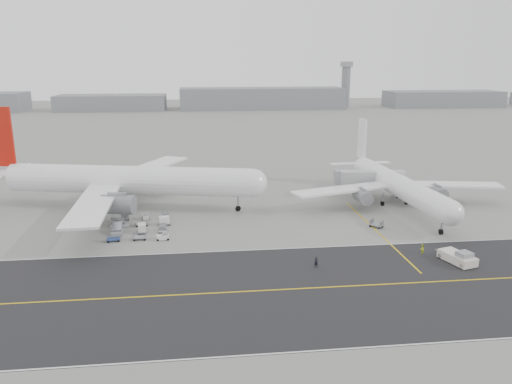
{
  "coord_description": "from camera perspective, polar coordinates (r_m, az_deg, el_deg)",
  "views": [
    {
      "loc": [
        -3.39,
        -82.44,
        31.64
      ],
      "look_at": [
        7.48,
        12.0,
        6.61
      ],
      "focal_mm": 35.0,
      "sensor_mm": 36.0,
      "label": 1
    }
  ],
  "objects": [
    {
      "name": "stray_dolly",
      "position": [
        101.03,
        13.58,
        -3.93
      ],
      "size": [
        2.75,
        2.84,
        1.51
      ],
      "primitive_type": null,
      "rotation": [
        0.0,
        0.0,
        0.71
      ],
      "color": "silver",
      "rests_on": "ground"
    },
    {
      "name": "airliner_a",
      "position": [
        113.3,
        -14.91,
        1.35
      ],
      "size": [
        63.06,
        61.71,
        22.05
      ],
      "rotation": [
        0.0,
        0.0,
        1.35
      ],
      "color": "white",
      "rests_on": "ground"
    },
    {
      "name": "gse_cluster",
      "position": [
        99.69,
        -12.88,
        -4.14
      ],
      "size": [
        18.44,
        21.64,
        1.83
      ],
      "primitive_type": null,
      "rotation": [
        0.0,
        0.0,
        0.12
      ],
      "color": "gray",
      "rests_on": "ground"
    },
    {
      "name": "taxiway",
      "position": [
        72.3,
        0.79,
        -11.2
      ],
      "size": [
        220.0,
        59.0,
        0.03
      ],
      "color": "#252527",
      "rests_on": "ground"
    },
    {
      "name": "ground",
      "position": [
        88.37,
        -3.96,
        -6.27
      ],
      "size": [
        700.0,
        700.0,
        0.0
      ],
      "primitive_type": "plane",
      "color": "gray",
      "rests_on": "ground"
    },
    {
      "name": "pushback_tug",
      "position": [
        87.44,
        22.1,
        -6.94
      ],
      "size": [
        4.53,
        8.11,
        2.29
      ],
      "rotation": [
        0.0,
        0.0,
        0.29
      ],
      "color": "silver",
      "rests_on": "ground"
    },
    {
      "name": "ground_crew_b",
      "position": [
        89.48,
        18.44,
        -6.19
      ],
      "size": [
        0.94,
        0.81,
        1.64
      ],
      "primitive_type": "imported",
      "rotation": [
        0.0,
        0.0,
        3.42
      ],
      "color": "#CFE11A",
      "rests_on": "ground"
    },
    {
      "name": "control_tower",
      "position": [
        362.83,
        10.22,
        12.1
      ],
      "size": [
        7.0,
        7.0,
        31.25
      ],
      "color": "gray",
      "rests_on": "ground"
    },
    {
      "name": "airliner_b",
      "position": [
        115.88,
        15.73,
        0.87
      ],
      "size": [
        48.98,
        49.64,
        17.11
      ],
      "rotation": [
        0.0,
        0.0,
        0.06
      ],
      "color": "white",
      "rests_on": "ground"
    },
    {
      "name": "horizon_buildings",
      "position": [
        345.52,
        -1.01,
        9.5
      ],
      "size": [
        520.0,
        28.0,
        28.0
      ],
      "primitive_type": null,
      "color": "gray",
      "rests_on": "ground"
    },
    {
      "name": "jet_bridge",
      "position": [
        121.67,
        12.95,
        1.52
      ],
      "size": [
        17.61,
        5.2,
        6.58
      ],
      "rotation": [
        0.0,
        0.0,
        -0.12
      ],
      "color": "gray",
      "rests_on": "ground"
    },
    {
      "name": "ground_crew_a",
      "position": [
        79.95,
        6.9,
        -7.99
      ],
      "size": [
        0.67,
        0.46,
        1.77
      ],
      "primitive_type": "imported",
      "rotation": [
        0.0,
        0.0,
        0.06
      ],
      "color": "black",
      "rests_on": "ground"
    }
  ]
}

